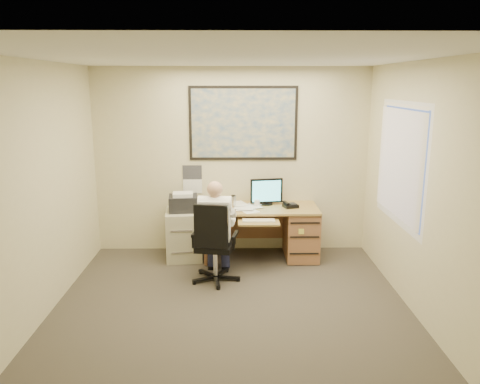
{
  "coord_description": "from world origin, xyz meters",
  "views": [
    {
      "loc": [
        0.03,
        -4.53,
        2.46
      ],
      "look_at": [
        0.11,
        1.3,
        1.1
      ],
      "focal_mm": 35.0,
      "sensor_mm": 36.0,
      "label": 1
    }
  ],
  "objects_px": {
    "desk": "(284,227)",
    "filing_cabinet": "(184,230)",
    "office_chair": "(216,259)",
    "person": "(215,231)"
  },
  "relations": [
    {
      "from": "filing_cabinet",
      "to": "office_chair",
      "type": "height_order",
      "value": "office_chair"
    },
    {
      "from": "filing_cabinet",
      "to": "office_chair",
      "type": "bearing_deg",
      "value": -66.18
    },
    {
      "from": "desk",
      "to": "filing_cabinet",
      "type": "relative_size",
      "value": 1.66
    },
    {
      "from": "desk",
      "to": "filing_cabinet",
      "type": "distance_m",
      "value": 1.44
    },
    {
      "from": "filing_cabinet",
      "to": "person",
      "type": "height_order",
      "value": "person"
    },
    {
      "from": "filing_cabinet",
      "to": "desk",
      "type": "bearing_deg",
      "value": -5.14
    },
    {
      "from": "filing_cabinet",
      "to": "office_chair",
      "type": "distance_m",
      "value": 1.0
    },
    {
      "from": "office_chair",
      "to": "person",
      "type": "distance_m",
      "value": 0.35
    },
    {
      "from": "filing_cabinet",
      "to": "office_chair",
      "type": "xyz_separation_m",
      "value": [
        0.49,
        -0.87,
        -0.11
      ]
    },
    {
      "from": "office_chair",
      "to": "person",
      "type": "height_order",
      "value": "person"
    }
  ]
}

